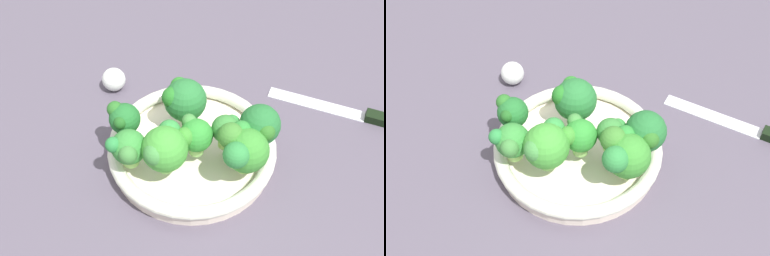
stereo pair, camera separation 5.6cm
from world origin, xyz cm
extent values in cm
cube|color=#524A59|center=(0.00, 0.00, -1.25)|extent=(130.00, 130.00, 2.50)
cylinder|color=#F1E1CB|center=(1.35, 1.34, 0.84)|extent=(25.35, 25.35, 1.68)
torus|color=silver|center=(1.35, 1.34, 2.70)|extent=(26.41, 26.41, 2.05)
cylinder|color=#9DD364|center=(10.51, 1.61, 4.60)|extent=(2.76, 2.76, 1.75)
sphere|color=#37872F|center=(10.51, 1.61, 7.58)|extent=(6.49, 6.49, 6.49)
sphere|color=#2D813A|center=(10.25, -1.03, 9.15)|extent=(3.74, 3.74, 3.74)
sphere|color=#3A7A2D|center=(7.94, 1.39, 9.30)|extent=(3.81, 3.81, 3.81)
sphere|color=#2C8231|center=(8.58, 3.21, 8.97)|extent=(3.09, 3.09, 3.09)
cylinder|color=#94C259|center=(5.93, 3.40, 4.95)|extent=(1.96, 1.96, 2.45)
sphere|color=#377F36|center=(5.93, 3.40, 7.55)|extent=(4.25, 4.25, 4.25)
sphere|color=#387E30|center=(6.43, 1.99, 8.08)|extent=(1.77, 1.77, 1.77)
sphere|color=#318136|center=(6.18, 4.74, 7.83)|extent=(2.49, 2.49, 2.49)
cylinder|color=#79B958|center=(1.10, -5.04, 4.83)|extent=(2.48, 2.48, 2.21)
sphere|color=green|center=(1.10, -5.04, 8.10)|extent=(6.64, 6.64, 6.64)
sphere|color=#3F893D|center=(0.97, -6.88, 8.92)|extent=(3.47, 3.47, 3.47)
sphere|color=#31883A|center=(0.30, -2.40, 8.73)|extent=(3.31, 3.31, 3.31)
cylinder|color=#91BE60|center=(9.92, 6.41, 4.98)|extent=(1.84, 1.84, 2.52)
sphere|color=#246A30|center=(9.92, 6.41, 8.24)|extent=(6.13, 6.13, 6.13)
sphere|color=#336F23|center=(10.72, 7.96, 8.72)|extent=(2.54, 2.54, 2.54)
sphere|color=#296621|center=(11.53, 5.02, 9.00)|extent=(2.74, 2.74, 2.74)
cylinder|color=#8AC463|center=(3.02, -0.04, 4.78)|extent=(2.35, 2.35, 2.12)
sphere|color=#2E8A2F|center=(3.02, -0.04, 7.46)|extent=(4.98, 4.98, 4.98)
sphere|color=#3D8039|center=(1.22, 0.76, 8.67)|extent=(2.28, 2.28, 2.28)
sphere|color=#38872C|center=(2.31, -1.93, 8.53)|extent=(2.80, 2.80, 2.80)
cylinder|color=#95CC65|center=(-3.72, -7.17, 4.70)|extent=(2.40, 2.40, 1.95)
sphere|color=#348435|center=(-3.72, -7.17, 7.36)|extent=(5.17, 5.17, 5.17)
sphere|color=#3B7C37|center=(-2.45, -8.75, 8.21)|extent=(2.70, 2.70, 2.70)
sphere|color=#297F3A|center=(-4.97, -8.89, 8.73)|extent=(2.29, 2.29, 2.29)
cylinder|color=#88C060|center=(-7.32, -3.72, 5.06)|extent=(2.06, 2.06, 2.68)
sphere|color=#22682B|center=(-7.32, -3.72, 7.95)|extent=(4.75, 4.75, 4.75)
sphere|color=#286824|center=(-8.90, -3.86, 9.19)|extent=(2.46, 2.46, 2.46)
sphere|color=#1F581E|center=(-6.77, -5.23, 8.84)|extent=(2.02, 2.02, 2.02)
cylinder|color=#7CC05D|center=(-2.37, 4.89, 4.55)|extent=(2.72, 2.72, 1.66)
sphere|color=#276F32|center=(-2.37, 4.89, 7.59)|extent=(6.77, 6.77, 6.77)
sphere|color=#287926|center=(-4.29, 6.04, 8.63)|extent=(2.91, 2.91, 2.91)
sphere|color=#237023|center=(-3.63, 3.31, 8.74)|extent=(3.36, 3.36, 3.36)
cube|color=silver|center=(13.05, 23.20, 0.20)|extent=(17.15, 6.28, 0.40)
sphere|color=white|center=(-19.20, 6.24, 2.12)|extent=(4.25, 4.25, 4.25)
camera|label=1|loc=(26.12, -34.66, 56.77)|focal=41.52mm
camera|label=2|loc=(30.52, -31.20, 56.77)|focal=41.52mm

